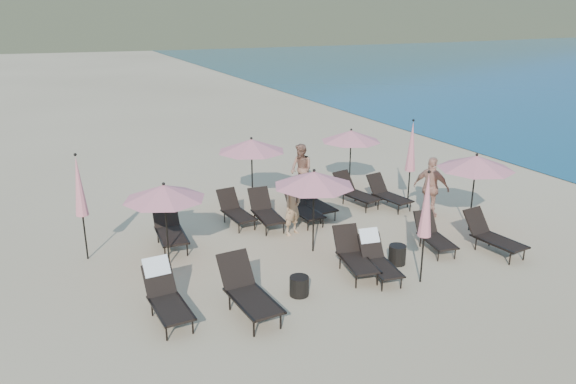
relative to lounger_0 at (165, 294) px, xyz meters
name	(u,v)px	position (x,y,z in m)	size (l,w,h in m)	color
ground	(391,271)	(5.34, -0.25, -0.51)	(800.00, 800.00, 0.00)	#D6BA8C
lounger_0	(165,294)	(0.00, 0.00, 0.00)	(0.71, 1.74, 1.06)	black
lounger_1	(248,291)	(1.56, -0.57, -0.01)	(0.83, 1.90, 1.07)	black
lounger_2	(354,255)	(4.52, 0.10, -0.06)	(0.90, 1.74, 0.95)	black
lounger_3	(377,257)	(4.93, -0.25, -0.05)	(0.79, 1.60, 0.95)	black
lounger_4	(434,235)	(7.08, 0.36, -0.11)	(0.82, 1.57, 0.86)	black
lounger_5	(492,235)	(8.34, -0.39, -0.05)	(0.82, 1.75, 0.97)	black
lounger_6	(169,224)	(0.96, 3.63, 0.04)	(0.80, 1.89, 1.15)	black
lounger_7	(235,210)	(3.05, 4.26, -0.09)	(0.73, 1.61, 0.90)	black
lounger_8	(266,211)	(3.80, 3.77, -0.06)	(0.73, 1.69, 0.95)	black
lounger_9	(315,201)	(5.48, 3.94, -0.08)	(0.72, 1.63, 0.91)	black
lounger_10	(355,191)	(7.06, 4.19, -0.06)	(0.96, 1.76, 0.96)	black
lounger_11	(388,193)	(7.91, 3.62, -0.08)	(0.85, 1.68, 0.92)	black
lounger_12	(303,207)	(4.91, 3.62, -0.08)	(0.68, 1.61, 0.91)	black
umbrella_open_0	(164,192)	(0.63, 2.39, 1.36)	(1.96, 1.96, 2.11)	black
umbrella_open_1	(314,179)	(4.19, 1.58, 1.45)	(2.06, 2.06, 2.21)	black
umbrella_open_2	(476,162)	(8.86, 0.97, 1.48)	(2.08, 2.08, 2.24)	black
umbrella_open_3	(251,145)	(4.03, 5.37, 1.49)	(2.10, 2.10, 2.26)	black
umbrella_open_4	(351,136)	(7.65, 5.49, 1.41)	(2.02, 2.02, 2.17)	black
umbrella_closed_0	(426,206)	(5.64, -0.99, 1.35)	(0.31, 0.31, 2.67)	black
umbrella_closed_1	(412,147)	(8.43, 3.26, 1.45)	(0.33, 0.33, 2.81)	black
umbrella_closed_2	(79,187)	(-1.14, 3.57, 1.40)	(0.32, 0.32, 2.74)	black
side_table_0	(299,286)	(2.84, -0.36, -0.29)	(0.43, 0.43, 0.44)	black
side_table_1	(397,255)	(5.71, 0.03, -0.27)	(0.43, 0.43, 0.48)	black
beachgoer_a	(293,207)	(4.22, 2.86, 0.30)	(0.59, 0.38, 1.61)	tan
beachgoer_b	(301,169)	(6.01, 5.92, 0.34)	(0.83, 0.64, 1.70)	#99664F
beachgoer_c	(431,188)	(8.51, 2.30, 0.42)	(1.08, 0.45, 1.85)	tan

